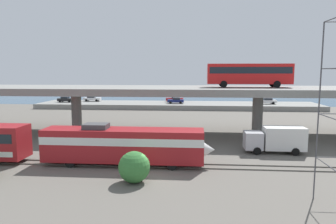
{
  "coord_description": "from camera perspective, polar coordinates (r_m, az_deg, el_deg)",
  "views": [
    {
      "loc": [
        4.31,
        -26.31,
        9.39
      ],
      "look_at": [
        0.09,
        24.65,
        2.76
      ],
      "focal_mm": 33.56,
      "sensor_mm": 36.0,
      "label": 1
    }
  ],
  "objects": [
    {
      "name": "parked_car_4",
      "position": [
        88.83,
        -13.61,
        2.4
      ],
      "size": [
        4.59,
        1.92,
        1.5
      ],
      "color": "silver",
      "rests_on": "pier_parking_lot"
    },
    {
      "name": "ground_plane",
      "position": [
        28.26,
        -4.41,
        -12.03
      ],
      "size": [
        260.0,
        260.0,
        0.0
      ],
      "primitive_type": "plane",
      "color": "#605B54"
    },
    {
      "name": "pier_parking_lot",
      "position": [
        81.89,
        1.7,
        1.23
      ],
      "size": [
        71.82,
        12.41,
        1.22
      ],
      "primitive_type": "cube",
      "color": "gray",
      "rests_on": "ground_plane"
    },
    {
      "name": "parked_car_3",
      "position": [
        83.01,
        17.53,
        1.93
      ],
      "size": [
        4.6,
        2.0,
        1.5
      ],
      "rotation": [
        0.0,
        0.0,
        3.14
      ],
      "color": "silver",
      "rests_on": "pier_parking_lot"
    },
    {
      "name": "parked_car_0",
      "position": [
        84.82,
        1.25,
        2.38
      ],
      "size": [
        4.63,
        1.94,
        1.5
      ],
      "rotation": [
        0.0,
        0.0,
        3.14
      ],
      "color": "maroon",
      "rests_on": "pier_parking_lot"
    },
    {
      "name": "rail_strip_near",
      "position": [
        31.33,
        -3.44,
        -9.94
      ],
      "size": [
        110.0,
        0.12,
        0.12
      ],
      "primitive_type": "cube",
      "color": "#59544C",
      "rests_on": "ground_plane"
    },
    {
      "name": "shrub_right",
      "position": [
        27.1,
        -6.16,
        -9.92
      ],
      "size": [
        2.69,
        2.69,
        2.69
      ],
      "primitive_type": "sphere",
      "color": "#347033",
      "rests_on": "ground_plane"
    },
    {
      "name": "rail_strip_far",
      "position": [
        32.67,
        -3.08,
        -9.21
      ],
      "size": [
        110.0,
        0.12,
        0.12
      ],
      "primitive_type": "cube",
      "color": "#59544C",
      "rests_on": "ground_plane"
    },
    {
      "name": "transit_bus_on_overpass",
      "position": [
        47.33,
        14.49,
        6.86
      ],
      "size": [
        12.0,
        2.68,
        3.4
      ],
      "rotation": [
        0.0,
        0.0,
        3.14
      ],
      "color": "red",
      "rests_on": "highway_overpass"
    },
    {
      "name": "parked_car_1",
      "position": [
        80.37,
        1.44,
        2.1
      ],
      "size": [
        4.12,
        1.9,
        1.5
      ],
      "rotation": [
        0.0,
        0.0,
        3.14
      ],
      "color": "navy",
      "rests_on": "pier_parking_lot"
    },
    {
      "name": "train_locomotive",
      "position": [
        31.76,
        -6.71,
        -5.76
      ],
      "size": [
        17.15,
        3.04,
        4.18
      ],
      "color": "maroon",
      "rests_on": "ground_plane"
    },
    {
      "name": "highway_overpass",
      "position": [
        46.6,
        -0.58,
        3.76
      ],
      "size": [
        96.0,
        12.8,
        7.08
      ],
      "color": "gray",
      "rests_on": "ground_plane"
    },
    {
      "name": "service_truck_west",
      "position": [
        38.46,
        19.04,
        -4.65
      ],
      "size": [
        6.8,
        2.46,
        3.04
      ],
      "rotation": [
        0.0,
        0.0,
        3.14
      ],
      "color": "#B7B7BC",
      "rests_on": "ground_plane"
    },
    {
      "name": "parked_car_2",
      "position": [
        88.32,
        -18.09,
        2.22
      ],
      "size": [
        4.13,
        1.92,
        1.5
      ],
      "color": "black",
      "rests_on": "pier_parking_lot"
    },
    {
      "name": "harbor_water",
      "position": [
        104.82,
        2.37,
        2.24
      ],
      "size": [
        140.0,
        36.0,
        0.01
      ],
      "primitive_type": "cube",
      "color": "#2D5170",
      "rests_on": "ground_plane"
    }
  ]
}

